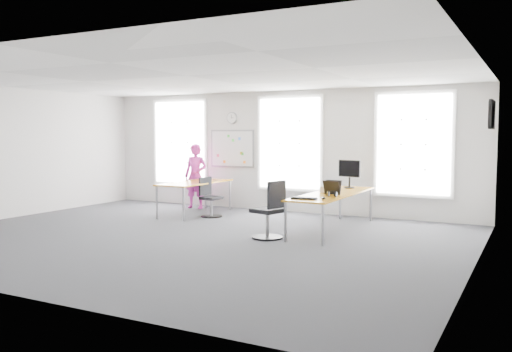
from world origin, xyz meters
The scene contains 23 objects.
floor centered at (0.00, 0.00, 0.00)m, with size 10.00×10.00×0.00m, color #2D2E33.
ceiling centered at (0.00, 0.00, 3.00)m, with size 10.00×10.00×0.00m, color white.
wall_back centered at (0.00, 4.00, 1.50)m, with size 10.00×10.00×0.00m, color silver.
wall_left centered at (-5.00, 0.00, 1.50)m, with size 10.00×10.00×0.00m, color silver.
wall_right centered at (5.00, 0.00, 1.50)m, with size 10.00×10.00×0.00m, color silver.
window_left centered at (-3.00, 3.97, 1.70)m, with size 1.60×0.06×2.20m, color white.
window_mid centered at (0.30, 3.97, 1.70)m, with size 1.60×0.06×2.20m, color white.
window_right centered at (3.30, 3.97, 1.70)m, with size 1.60×0.06×2.20m, color white.
desk_right centered at (2.15, 1.94, 0.71)m, with size 0.83×3.11×0.76m.
desk_left centered at (-1.54, 2.52, 0.72)m, with size 0.86×2.15×0.78m.
chair_right centered at (1.41, 0.60, 0.47)m, with size 0.60×0.60×1.08m.
chair_left centered at (-1.01, 2.34, 0.40)m, with size 0.49×0.49×0.92m.
person centered at (-2.12, 3.41, 0.84)m, with size 0.61×0.40×1.68m, color #C22A95.
whiteboard centered at (-1.35, 3.97, 1.55)m, with size 1.20×0.03×0.90m, color silver.
wall_clock centered at (-1.35, 3.97, 2.35)m, with size 0.30×0.30×0.04m, color gray.
tv centered at (4.95, 3.00, 2.30)m, with size 0.06×0.90×0.55m, color black.
keyboard centered at (2.03, 0.74, 0.77)m, with size 0.46×0.16×0.02m, color black.
mouse centered at (2.36, 0.85, 0.78)m, with size 0.07×0.12×0.04m, color black.
lens_cap centered at (2.22, 1.13, 0.76)m, with size 0.06×0.06×0.01m, color black.
headphones centered at (2.34, 1.33, 0.81)m, with size 0.19×0.10×0.11m.
laptop_sleeve centered at (2.24, 1.66, 0.89)m, with size 0.35×0.23×0.28m.
paper_stack centered at (2.02, 2.06, 0.82)m, with size 0.34×0.26×0.12m, color beige.
monitor centered at (2.14, 3.03, 1.12)m, with size 0.53×0.23×0.61m.
Camera 1 is at (5.77, -8.29, 1.94)m, focal length 38.00 mm.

